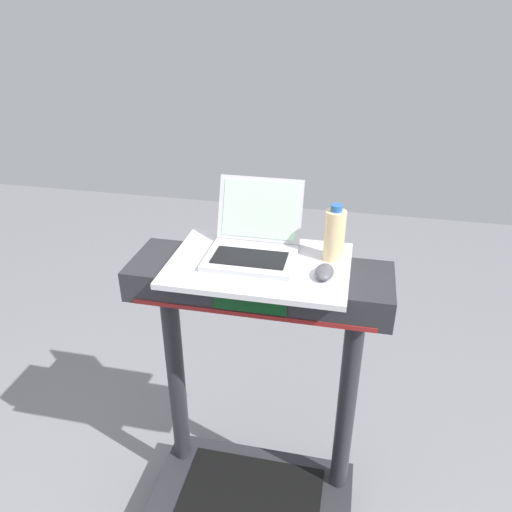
# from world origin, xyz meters

# --- Properties ---
(desk_board) EXTENTS (0.61, 0.42, 0.02)m
(desk_board) POSITION_xyz_m (0.00, 0.70, 1.14)
(desk_board) COLOR silver
(desk_board) RESTS_ON treadmill_base
(laptop) EXTENTS (0.30, 0.31, 0.23)m
(laptop) POSITION_xyz_m (-0.03, 0.76, 1.20)
(laptop) COLOR #B7B7BC
(laptop) RESTS_ON desk_board
(computer_mouse) EXTENTS (0.06, 0.10, 0.03)m
(computer_mouse) POSITION_xyz_m (0.22, 0.65, 1.17)
(computer_mouse) COLOR #4C4C51
(computer_mouse) RESTS_ON desk_board
(water_bottle) EXTENTS (0.07, 0.07, 0.20)m
(water_bottle) POSITION_xyz_m (0.24, 0.78, 1.25)
(water_bottle) COLOR beige
(water_bottle) RESTS_ON desk_board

